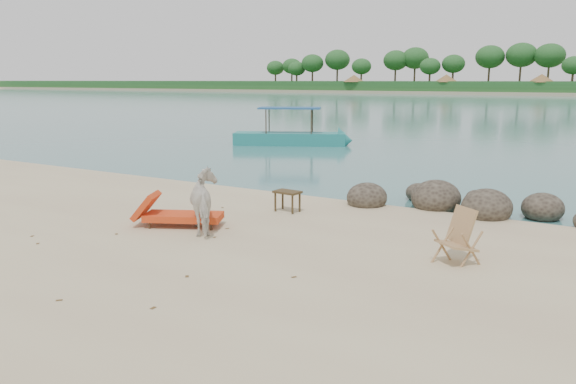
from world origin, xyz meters
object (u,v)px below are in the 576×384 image
at_px(boulders, 458,204).
at_px(lounge_chair, 183,213).
at_px(deck_chair, 457,239).
at_px(side_table, 287,203).
at_px(boat_near, 290,114).
at_px(cow, 207,203).

xyz_separation_m(boulders, lounge_chair, (-5.08, -4.96, 0.13)).
distance_m(lounge_chair, deck_chair, 6.18).
bearing_deg(side_table, boat_near, 125.07).
relative_size(cow, boat_near, 0.24).
height_order(side_table, lounge_chair, lounge_chair).
bearing_deg(boulders, boat_near, 136.30).
bearing_deg(cow, boulders, -177.96).
bearing_deg(lounge_chair, deck_chair, -20.64).
height_order(lounge_chair, deck_chair, deck_chair).
xyz_separation_m(side_table, deck_chair, (4.83, -2.00, 0.23)).
relative_size(cow, side_table, 2.41).
distance_m(deck_chair, boat_near, 20.37).
relative_size(lounge_chair, deck_chair, 2.20).
bearing_deg(boulders, side_table, -146.64).
distance_m(side_table, deck_chair, 5.23).
xyz_separation_m(lounge_chair, deck_chair, (6.16, 0.49, 0.17)).
bearing_deg(boat_near, deck_chair, -75.93).
distance_m(boulders, side_table, 4.48).
height_order(side_table, deck_chair, deck_chair).
relative_size(boulders, boat_near, 0.95).
relative_size(cow, deck_chair, 1.60).
distance_m(lounge_chair, boat_near, 17.62).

